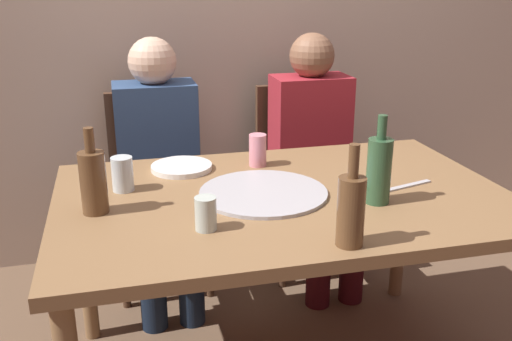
{
  "coord_description": "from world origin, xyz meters",
  "views": [
    {
      "loc": [
        -0.52,
        -1.69,
        1.43
      ],
      "look_at": [
        -0.07,
        0.11,
        0.78
      ],
      "focal_mm": 39.98,
      "sensor_mm": 36.0,
      "label": 1
    }
  ],
  "objects_px": {
    "beer_bottle": "(351,209)",
    "soda_can": "(258,150)",
    "chair_left": "(158,176)",
    "dining_table": "(283,214)",
    "pizza_tray": "(263,193)",
    "guest_in_beanie": "(316,149)",
    "tumbler_near": "(206,214)",
    "table_knife": "(406,186)",
    "water_bottle": "(379,169)",
    "plate_stack": "(182,167)",
    "tumbler_far": "(122,174)",
    "wine_bottle": "(93,181)",
    "guest_in_sweater": "(160,160)",
    "chair_right": "(305,165)"
  },
  "relations": [
    {
      "from": "soda_can",
      "to": "table_knife",
      "type": "height_order",
      "value": "soda_can"
    },
    {
      "from": "wine_bottle",
      "to": "soda_can",
      "type": "distance_m",
      "value": 0.67
    },
    {
      "from": "beer_bottle",
      "to": "soda_can",
      "type": "bearing_deg",
      "value": 95.96
    },
    {
      "from": "wine_bottle",
      "to": "chair_right",
      "type": "relative_size",
      "value": 0.3
    },
    {
      "from": "tumbler_far",
      "to": "plate_stack",
      "type": "height_order",
      "value": "tumbler_far"
    },
    {
      "from": "wine_bottle",
      "to": "tumbler_far",
      "type": "bearing_deg",
      "value": 62.83
    },
    {
      "from": "beer_bottle",
      "to": "water_bottle",
      "type": "bearing_deg",
      "value": 51.8
    },
    {
      "from": "dining_table",
      "to": "soda_can",
      "type": "height_order",
      "value": "soda_can"
    },
    {
      "from": "wine_bottle",
      "to": "guest_in_beanie",
      "type": "bearing_deg",
      "value": 37.15
    },
    {
      "from": "tumbler_near",
      "to": "plate_stack",
      "type": "distance_m",
      "value": 0.54
    },
    {
      "from": "tumbler_near",
      "to": "tumbler_far",
      "type": "bearing_deg",
      "value": 120.31
    },
    {
      "from": "tumbler_far",
      "to": "chair_right",
      "type": "distance_m",
      "value": 1.19
    },
    {
      "from": "beer_bottle",
      "to": "table_knife",
      "type": "height_order",
      "value": "beer_bottle"
    },
    {
      "from": "tumbler_near",
      "to": "wine_bottle",
      "type": "bearing_deg",
      "value": 146.24
    },
    {
      "from": "pizza_tray",
      "to": "wine_bottle",
      "type": "relative_size",
      "value": 1.59
    },
    {
      "from": "tumbler_near",
      "to": "chair_left",
      "type": "xyz_separation_m",
      "value": [
        -0.05,
        1.1,
        -0.27
      ]
    },
    {
      "from": "guest_in_beanie",
      "to": "soda_can",
      "type": "bearing_deg",
      "value": 47.72
    },
    {
      "from": "water_bottle",
      "to": "soda_can",
      "type": "distance_m",
      "value": 0.53
    },
    {
      "from": "guest_in_sweater",
      "to": "chair_right",
      "type": "bearing_deg",
      "value": -168.3
    },
    {
      "from": "dining_table",
      "to": "pizza_tray",
      "type": "distance_m",
      "value": 0.1
    },
    {
      "from": "water_bottle",
      "to": "tumbler_near",
      "type": "bearing_deg",
      "value": -172.9
    },
    {
      "from": "tumbler_far",
      "to": "plate_stack",
      "type": "bearing_deg",
      "value": 37.5
    },
    {
      "from": "chair_left",
      "to": "guest_in_beanie",
      "type": "distance_m",
      "value": 0.76
    },
    {
      "from": "chair_right",
      "to": "guest_in_sweater",
      "type": "height_order",
      "value": "guest_in_sweater"
    },
    {
      "from": "pizza_tray",
      "to": "tumbler_near",
      "type": "height_order",
      "value": "tumbler_near"
    },
    {
      "from": "soda_can",
      "to": "plate_stack",
      "type": "height_order",
      "value": "soda_can"
    },
    {
      "from": "chair_left",
      "to": "guest_in_sweater",
      "type": "relative_size",
      "value": 0.77
    },
    {
      "from": "dining_table",
      "to": "plate_stack",
      "type": "bearing_deg",
      "value": 132.61
    },
    {
      "from": "pizza_tray",
      "to": "soda_can",
      "type": "bearing_deg",
      "value": 79.32
    },
    {
      "from": "beer_bottle",
      "to": "soda_can",
      "type": "relative_size",
      "value": 2.32
    },
    {
      "from": "wine_bottle",
      "to": "table_knife",
      "type": "bearing_deg",
      "value": -1.93
    },
    {
      "from": "pizza_tray",
      "to": "guest_in_beanie",
      "type": "distance_m",
      "value": 0.86
    },
    {
      "from": "pizza_tray",
      "to": "guest_in_beanie",
      "type": "relative_size",
      "value": 0.36
    },
    {
      "from": "wine_bottle",
      "to": "tumbler_near",
      "type": "xyz_separation_m",
      "value": [
        0.31,
        -0.21,
        -0.05
      ]
    },
    {
      "from": "wine_bottle",
      "to": "dining_table",
      "type": "bearing_deg",
      "value": 1.09
    },
    {
      "from": "soda_can",
      "to": "chair_left",
      "type": "bearing_deg",
      "value": 120.15
    },
    {
      "from": "dining_table",
      "to": "water_bottle",
      "type": "bearing_deg",
      "value": -28.72
    },
    {
      "from": "dining_table",
      "to": "table_knife",
      "type": "distance_m",
      "value": 0.43
    },
    {
      "from": "beer_bottle",
      "to": "guest_in_beanie",
      "type": "height_order",
      "value": "guest_in_beanie"
    },
    {
      "from": "tumbler_near",
      "to": "soda_can",
      "type": "distance_m",
      "value": 0.59
    },
    {
      "from": "water_bottle",
      "to": "plate_stack",
      "type": "bearing_deg",
      "value": 140.22
    },
    {
      "from": "beer_bottle",
      "to": "table_knife",
      "type": "xyz_separation_m",
      "value": [
        0.36,
        0.36,
        -0.1
      ]
    },
    {
      "from": "tumbler_far",
      "to": "soda_can",
      "type": "distance_m",
      "value": 0.52
    },
    {
      "from": "pizza_tray",
      "to": "soda_can",
      "type": "distance_m",
      "value": 0.31
    },
    {
      "from": "pizza_tray",
      "to": "guest_in_sweater",
      "type": "relative_size",
      "value": 0.36
    },
    {
      "from": "table_knife",
      "to": "plate_stack",
      "type": "bearing_deg",
      "value": 137.18
    },
    {
      "from": "wine_bottle",
      "to": "beer_bottle",
      "type": "bearing_deg",
      "value": -30.72
    },
    {
      "from": "wine_bottle",
      "to": "guest_in_beanie",
      "type": "distance_m",
      "value": 1.25
    },
    {
      "from": "dining_table",
      "to": "chair_right",
      "type": "bearing_deg",
      "value": 66.74
    },
    {
      "from": "tumbler_far",
      "to": "chair_left",
      "type": "height_order",
      "value": "chair_left"
    }
  ]
}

